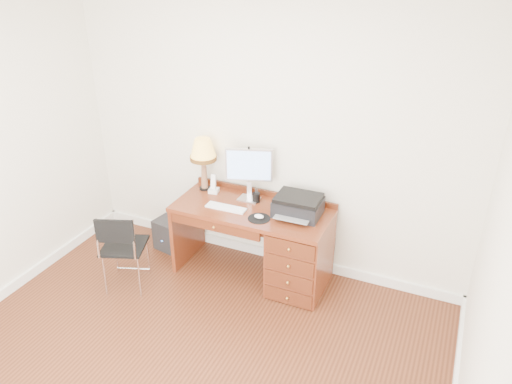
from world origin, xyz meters
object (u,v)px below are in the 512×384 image
at_px(monitor, 250,168).
at_px(leg_lamp, 203,153).
at_px(equipment_box, 171,233).
at_px(chair, 119,244).
at_px(phone, 214,187).
at_px(printer, 298,205).
at_px(desk, 283,246).

xyz_separation_m(monitor, leg_lamp, (-0.51, 0.00, 0.07)).
bearing_deg(monitor, equipment_box, 166.20).
xyz_separation_m(leg_lamp, chair, (-0.43, -0.88, -0.65)).
relative_size(phone, chair, 0.24).
bearing_deg(equipment_box, printer, 9.73).
bearing_deg(monitor, leg_lamp, 160.72).
relative_size(monitor, equipment_box, 1.53).
distance_m(printer, chair, 1.69).
relative_size(desk, chair, 1.82).
xyz_separation_m(printer, leg_lamp, (-1.04, 0.11, 0.31)).
relative_size(printer, phone, 2.18).
distance_m(monitor, printer, 0.59).
xyz_separation_m(printer, chair, (-1.47, -0.77, -0.34)).
bearing_deg(desk, monitor, 158.16).
bearing_deg(chair, leg_lamp, 43.75).
distance_m(desk, printer, 0.45).
bearing_deg(phone, desk, -19.00).
height_order(printer, equipment_box, printer).
bearing_deg(phone, printer, -14.01).
height_order(desk, equipment_box, desk).
bearing_deg(monitor, phone, 165.18).
height_order(monitor, printer, monitor).
height_order(desk, printer, printer).
bearing_deg(monitor, chair, -155.65).
relative_size(desk, printer, 3.50).
height_order(desk, leg_lamp, leg_lamp).
distance_m(monitor, chair, 1.41).
height_order(monitor, equipment_box, monitor).
xyz_separation_m(desk, monitor, (-0.42, 0.17, 0.67)).
relative_size(chair, equipment_box, 2.42).
height_order(leg_lamp, chair, leg_lamp).
relative_size(printer, chair, 0.52).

